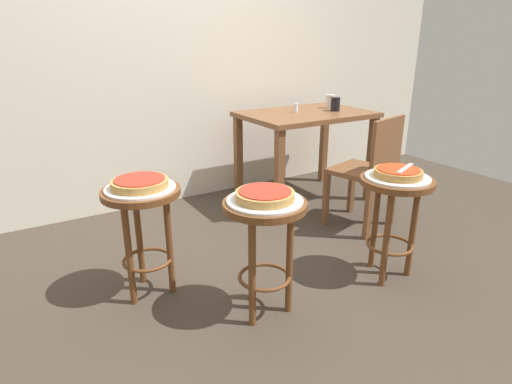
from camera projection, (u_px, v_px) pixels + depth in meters
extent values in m
plane|color=#42382D|center=(279.00, 279.00, 2.55)|extent=(6.00, 6.00, 0.00)
cube|color=silver|center=(165.00, 20.00, 3.37)|extent=(6.00, 0.10, 3.00)
cylinder|color=brown|center=(397.00, 181.00, 2.40)|extent=(0.41, 0.41, 0.03)
cylinder|color=brown|center=(375.00, 224.00, 2.60)|extent=(0.04, 0.04, 0.59)
cylinder|color=brown|center=(386.00, 240.00, 2.40)|extent=(0.04, 0.04, 0.59)
cylinder|color=brown|center=(413.00, 231.00, 2.51)|extent=(0.04, 0.04, 0.59)
torus|color=brown|center=(390.00, 245.00, 2.53)|extent=(0.28, 0.28, 0.02)
cylinder|color=silver|center=(398.00, 177.00, 2.39)|extent=(0.36, 0.36, 0.01)
cylinder|color=#B78442|center=(398.00, 173.00, 2.38)|extent=(0.27, 0.27, 0.04)
cylinder|color=red|center=(399.00, 169.00, 2.37)|extent=(0.23, 0.23, 0.01)
cylinder|color=brown|center=(265.00, 205.00, 2.06)|extent=(0.41, 0.41, 0.03)
cylinder|color=brown|center=(252.00, 252.00, 2.26)|extent=(0.04, 0.04, 0.59)
cylinder|color=brown|center=(252.00, 273.00, 2.06)|extent=(0.04, 0.04, 0.59)
cylinder|color=brown|center=(290.00, 261.00, 2.17)|extent=(0.04, 0.04, 0.59)
torus|color=brown|center=(264.00, 277.00, 2.19)|extent=(0.28, 0.28, 0.02)
cylinder|color=silver|center=(265.00, 201.00, 2.05)|extent=(0.37, 0.37, 0.01)
cylinder|color=tan|center=(265.00, 196.00, 2.04)|extent=(0.29, 0.29, 0.04)
cylinder|color=red|center=(265.00, 191.00, 2.03)|extent=(0.25, 0.25, 0.01)
cylinder|color=brown|center=(141.00, 192.00, 2.23)|extent=(0.41, 0.41, 0.03)
cylinder|color=brown|center=(139.00, 237.00, 2.44)|extent=(0.04, 0.04, 0.59)
cylinder|color=brown|center=(129.00, 255.00, 2.23)|extent=(0.04, 0.04, 0.59)
cylinder|color=brown|center=(169.00, 245.00, 2.34)|extent=(0.04, 0.04, 0.59)
torus|color=brown|center=(147.00, 260.00, 2.36)|extent=(0.28, 0.28, 0.02)
cylinder|color=white|center=(140.00, 188.00, 2.22)|extent=(0.37, 0.37, 0.01)
cylinder|color=tan|center=(140.00, 183.00, 2.21)|extent=(0.30, 0.30, 0.04)
cylinder|color=red|center=(140.00, 179.00, 2.20)|extent=(0.26, 0.26, 0.01)
cube|color=brown|center=(306.00, 114.00, 3.58)|extent=(1.07, 0.73, 0.04)
cube|color=brown|center=(279.00, 177.00, 3.22)|extent=(0.06, 0.06, 0.74)
cube|color=brown|center=(371.00, 160.00, 3.70)|extent=(0.06, 0.06, 0.74)
cube|color=brown|center=(238.00, 159.00, 3.73)|extent=(0.06, 0.06, 0.74)
cube|color=brown|center=(324.00, 145.00, 4.21)|extent=(0.06, 0.06, 0.74)
cylinder|color=black|center=(335.00, 104.00, 3.61)|extent=(0.08, 0.08, 0.12)
cylinder|color=silver|center=(330.00, 101.00, 3.75)|extent=(0.08, 0.08, 0.12)
cylinder|color=white|center=(296.00, 108.00, 3.55)|extent=(0.04, 0.04, 0.08)
cube|color=brown|center=(362.00, 171.00, 3.17)|extent=(0.49, 0.49, 0.04)
cube|color=brown|center=(387.00, 146.00, 2.98)|extent=(0.39, 0.13, 0.40)
cube|color=brown|center=(351.00, 188.00, 3.48)|extent=(0.04, 0.04, 0.42)
cube|color=brown|center=(326.00, 199.00, 3.24)|extent=(0.04, 0.04, 0.42)
cube|color=brown|center=(392.00, 199.00, 3.25)|extent=(0.04, 0.04, 0.42)
cube|color=brown|center=(368.00, 212.00, 3.01)|extent=(0.04, 0.04, 0.42)
cube|color=silver|center=(405.00, 168.00, 2.37)|extent=(0.21, 0.11, 0.01)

